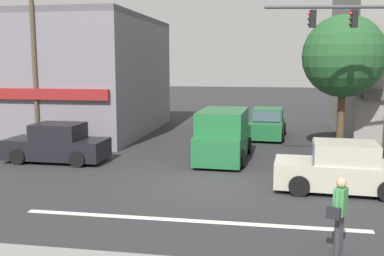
% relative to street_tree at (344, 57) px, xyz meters
% --- Properties ---
extents(ground_plane, '(120.00, 120.00, 0.00)m').
position_rel_street_tree_xyz_m(ground_plane, '(-5.05, -6.05, -4.29)').
color(ground_plane, '#2B2B2D').
extents(lane_marking_stripe, '(9.00, 0.24, 0.01)m').
position_rel_street_tree_xyz_m(lane_marking_stripe, '(-5.05, -9.55, -4.29)').
color(lane_marking_stripe, silver).
rests_on(lane_marking_stripe, ground).
extents(building_left_block, '(11.56, 11.17, 6.58)m').
position_rel_street_tree_xyz_m(building_left_block, '(-15.68, 4.16, -1.00)').
color(building_left_block, slate).
rests_on(building_left_block, ground).
extents(street_tree, '(3.57, 3.57, 6.09)m').
position_rel_street_tree_xyz_m(street_tree, '(0.00, 0.00, 0.00)').
color(street_tree, '#4C3823').
rests_on(street_tree, ground).
extents(utility_pole_near_left, '(1.40, 0.22, 7.40)m').
position_rel_street_tree_xyz_m(utility_pole_near_left, '(-13.73, -1.35, -0.44)').
color(utility_pole_near_left, brown).
rests_on(utility_pole_near_left, ground).
extents(traffic_light_mast, '(4.85, 0.85, 6.20)m').
position_rel_street_tree_xyz_m(traffic_light_mast, '(0.42, -3.63, -0.12)').
color(traffic_light_mast, '#47474C').
rests_on(traffic_light_mast, ground).
extents(sedan_waiting_far, '(4.19, 2.07, 1.58)m').
position_rel_street_tree_xyz_m(sedan_waiting_far, '(-0.82, -6.11, -3.58)').
color(sedan_waiting_far, '#B7B29E').
rests_on(sedan_waiting_far, ground).
extents(sedan_approaching_near, '(4.12, 1.91, 1.58)m').
position_rel_street_tree_xyz_m(sedan_approaching_near, '(-11.66, -3.60, -3.58)').
color(sedan_approaching_near, black).
rests_on(sedan_approaching_near, ground).
extents(van_crossing_center, '(2.19, 4.67, 2.11)m').
position_rel_street_tree_xyz_m(van_crossing_center, '(-4.97, -2.09, -3.29)').
color(van_crossing_center, '#1E6033').
rests_on(van_crossing_center, ground).
extents(sedan_crossing_leftbound, '(2.09, 4.20, 1.58)m').
position_rel_street_tree_xyz_m(sedan_crossing_leftbound, '(-3.20, 3.93, -3.58)').
color(sedan_crossing_leftbound, '#1E6033').
rests_on(sedan_crossing_leftbound, ground).
extents(pedestrian_foreground_with_bag, '(0.50, 0.65, 1.67)m').
position_rel_street_tree_xyz_m(pedestrian_foreground_with_bag, '(-1.60, -10.98, -3.34)').
color(pedestrian_foreground_with_bag, '#333338').
rests_on(pedestrian_foreground_with_bag, ground).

